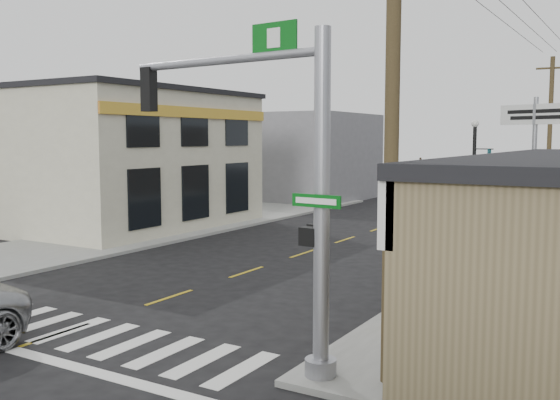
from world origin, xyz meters
The scene contains 18 objects.
ground centered at (0.00, 0.00, 0.00)m, with size 140.00×140.00×0.00m, color black.
sidewalk_right centered at (9.00, 13.00, 0.07)m, with size 6.00×38.00×0.13m, color gray.
sidewalk_left centered at (-9.00, 13.00, 0.07)m, with size 6.00×38.00×0.13m, color gray.
center_line centered at (0.00, 8.00, 0.01)m, with size 0.12×56.00×0.01m, color gold.
crosswalk centered at (0.00, 0.40, 0.01)m, with size 11.00×2.20×0.01m, color silver.
left_building centered at (-13.00, 14.00, 3.40)m, with size 12.00×12.00×6.80m, color beige.
bldg_distant_left centered at (-11.00, 32.00, 3.20)m, with size 9.00×10.00×6.40m, color gray.
traffic_signal_pole centered at (5.83, 0.64, 4.08)m, with size 5.24×0.39×6.64m.
guide_sign centered at (8.20, 5.90, 2.00)m, with size 1.66×0.14×2.90m.
fire_hydrant centered at (6.80, 4.01, 0.47)m, with size 0.20×0.20×0.63m.
ped_crossing_sign centered at (7.91, 8.88, 2.21)m, with size 1.20×0.08×3.08m.
lamp_post centered at (6.36, 13.28, 3.10)m, with size 0.66×0.52×5.11m.
dance_center_sign centered at (7.98, 15.44, 4.70)m, with size 2.82×0.18×5.99m.
bare_tree centered at (7.50, 5.84, 3.76)m, with size 2.31×2.31×4.61m.
shrub_front centered at (9.25, 2.31, 0.58)m, with size 1.20×1.20×0.90m, color #1F3D1D.
shrub_back centered at (8.81, 7.95, 0.57)m, with size 1.18×1.18×0.89m, color black.
utility_pole_near centered at (7.81, 1.02, 5.29)m, with size 1.75×0.26×10.06m.
utility_pole_far centered at (7.50, 22.92, 4.40)m, with size 1.45×0.22×8.32m.
Camera 1 is at (11.79, -9.51, 4.59)m, focal length 40.00 mm.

